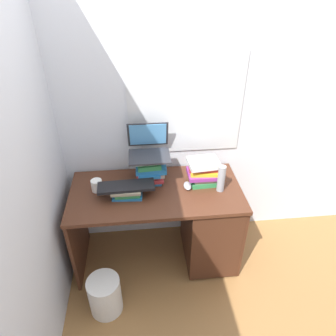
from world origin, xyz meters
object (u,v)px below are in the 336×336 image
object	(u,v)px
laptop	(149,147)
mug	(97,185)
book_stack_keyboard_riser	(127,191)
book_stack_tall	(150,170)
water_bottle	(221,179)
computer_mouse	(188,186)
wastebasket	(105,295)
desk	(197,222)
book_stack_side	(204,172)
keyboard	(126,186)

from	to	relation	value
laptop	mug	bearing A→B (deg)	-161.51
book_stack_keyboard_riser	mug	size ratio (longest dim) A/B	1.92
book_stack_tall	water_bottle	distance (m)	0.56
computer_mouse	wastebasket	bearing A→B (deg)	-144.50
desk	mug	xyz separation A→B (m)	(-0.78, 0.07, 0.38)
mug	laptop	bearing A→B (deg)	18.49
laptop	water_bottle	size ratio (longest dim) A/B	1.45
desk	computer_mouse	distance (m)	0.37
mug	book_stack_tall	bearing A→B (deg)	11.07
water_bottle	wastebasket	distance (m)	1.23
book_stack_side	water_bottle	bearing A→B (deg)	-44.70
desk	wastebasket	xyz separation A→B (m)	(-0.76, -0.44, -0.25)
book_stack_keyboard_riser	desk	bearing A→B (deg)	1.36
book_stack_tall	wastebasket	world-z (taller)	book_stack_tall
book_stack_keyboard_riser	wastebasket	bearing A→B (deg)	-115.50
keyboard	mug	size ratio (longest dim) A/B	3.44
keyboard	desk	bearing A→B (deg)	-0.58
desk	keyboard	xyz separation A→B (m)	(-0.56, -0.01, 0.42)
mug	keyboard	bearing A→B (deg)	-21.30
desk	keyboard	distance (m)	0.70
laptop	keyboard	size ratio (longest dim) A/B	0.76
book_stack_tall	computer_mouse	distance (m)	0.32
water_bottle	mug	bearing A→B (deg)	174.25
book_stack_side	desk	bearing A→B (deg)	-116.81
book_stack_keyboard_riser	keyboard	bearing A→B (deg)	-168.45
book_stack_tall	laptop	size ratio (longest dim) A/B	0.79
book_stack_tall	book_stack_keyboard_riser	size ratio (longest dim) A/B	1.07
book_stack_side	keyboard	size ratio (longest dim) A/B	0.60
laptop	water_bottle	world-z (taller)	laptop
desk	wastebasket	world-z (taller)	desk
desk	book_stack_tall	bearing A→B (deg)	157.26
desk	wastebasket	bearing A→B (deg)	-149.67
keyboard	computer_mouse	bearing A→B (deg)	4.01
computer_mouse	book_stack_tall	bearing A→B (deg)	157.18
desk	computer_mouse	xyz separation A→B (m)	(-0.09, 0.04, 0.36)
book_stack_side	water_bottle	distance (m)	0.16
book_stack_keyboard_riser	water_bottle	distance (m)	0.72
book_stack_keyboard_riser	book_stack_side	distance (m)	0.61
keyboard	computer_mouse	size ratio (longest dim) A/B	4.04
book_stack_keyboard_riser	computer_mouse	bearing A→B (deg)	5.97
desk	wastebasket	size ratio (longest dim) A/B	4.21
book_stack_side	laptop	distance (m)	0.47
book_stack_side	wastebasket	world-z (taller)	book_stack_side
book_stack_tall	book_stack_side	size ratio (longest dim) A/B	0.99
book_stack_keyboard_riser	keyboard	xyz separation A→B (m)	(-0.00, -0.00, 0.05)
wastebasket	computer_mouse	bearing A→B (deg)	35.50
keyboard	book_stack_keyboard_riser	bearing A→B (deg)	9.55
book_stack_keyboard_riser	water_bottle	xyz separation A→B (m)	(0.71, -0.01, 0.07)
mug	wastebasket	distance (m)	0.82
laptop	keyboard	bearing A→B (deg)	-129.51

